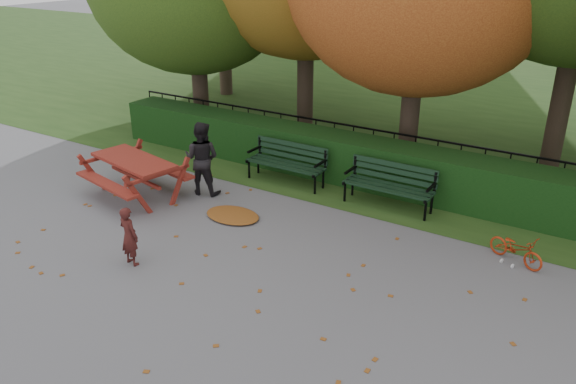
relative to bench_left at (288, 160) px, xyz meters
The scene contains 12 objects.
ground 3.96m from the bench_left, 70.65° to the right, with size 90.00×90.00×0.00m, color slate.
grass_strip 10.39m from the bench_left, 82.81° to the left, with size 90.00×90.00×0.00m, color #213E14.
hedge 1.53m from the bench_left, 31.58° to the left, with size 13.00×0.90×1.00m, color black.
iron_fence 2.06m from the bench_left, 50.89° to the left, with size 14.00×0.04×1.02m.
bench_left is the anchor object (origin of this frame).
bench_right 2.40m from the bench_left, ahead, with size 1.80×0.57×0.88m.
picnic_table 3.25m from the bench_left, 133.48° to the right, with size 2.24×1.94×0.96m.
leaf_pile 2.14m from the bench_left, 88.82° to the right, with size 1.12×0.78×0.08m, color brown.
leaf_scatter 3.68m from the bench_left, 69.08° to the right, with size 9.00×5.70×0.01m, color brown, non-canonical shape.
child 4.36m from the bench_left, 94.03° to the right, with size 0.37×0.24×1.02m, color #461916.
adult 1.90m from the bench_left, 128.97° to the right, with size 0.76×0.59×1.56m, color black.
bicycle 5.13m from the bench_left, 10.92° to the right, with size 0.34×0.97×0.51m, color #AD2D10.
Camera 1 is at (4.82, -6.09, 4.78)m, focal length 35.00 mm.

